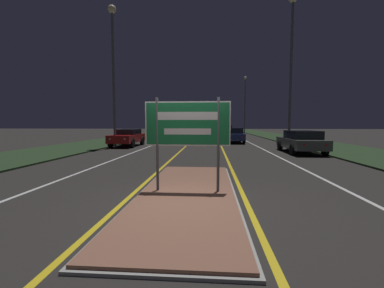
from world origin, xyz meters
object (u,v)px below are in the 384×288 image
Objects in this scene: car_receding_3 at (221,129)px; car_approaching_1 at (189,131)px; streetlight_right_far at (245,98)px; highway_sign at (187,127)px; streetlight_left_near at (113,54)px; car_receding_1 at (233,135)px; streetlight_right_near at (292,45)px; car_receding_0 at (301,141)px; car_approaching_0 at (128,137)px; car_receding_2 at (225,131)px.

car_receding_3 is 0.88× the size of car_approaching_1.
streetlight_right_far is 2.27× the size of car_receding_3.
streetlight_left_near is at bearing 118.47° from highway_sign.
car_receding_1 reaches higher than car_receding_3.
streetlight_right_near is 28.58m from car_receding_3.
car_approaching_0 is (-12.03, 3.74, 0.01)m from car_receding_0.
streetlight_left_near is 16.88m from car_approaching_1.
car_receding_0 is 30.96m from car_receding_3.
car_approaching_0 is (-8.31, -13.05, -0.05)m from car_receding_2.
car_approaching_1 is (-8.57, 14.08, -6.60)m from streetlight_right_near.
streetlight_left_near is 6.21m from car_approaching_0.
car_receding_3 is at bearing 73.10° from streetlight_left_near.
car_receding_2 is (2.33, 26.46, -0.92)m from highway_sign.
car_approaching_1 is at bearing 118.40° from car_receding_1.
car_receding_2 is at bearing -108.93° from streetlight_right_far.
car_receding_0 is 1.00× the size of car_approaching_0.
car_receding_3 reaches higher than car_approaching_0.
car_receding_2 is 13.94m from car_receding_3.
car_receding_1 is (-3.42, 8.17, 0.02)m from car_receding_0.
streetlight_right_near is (6.27, 12.87, 5.67)m from highway_sign.
car_receding_0 is at bearing -83.23° from car_receding_3.
streetlight_left_near is at bearing -101.20° from car_approaching_0.
car_approaching_0 is at bearing 177.51° from streetlight_right_near.
streetlight_left_near is 13.88m from car_receding_0.
car_receding_0 is at bearing -67.28° from car_receding_1.
car_approaching_0 is 14.04m from car_approaching_1.
car_receding_0 is (6.05, 9.66, -0.98)m from highway_sign.
streetlight_right_near is 7.39m from car_receding_0.
streetlight_right_near is 2.55× the size of car_receding_3.
car_approaching_0 is at bearing -107.26° from car_receding_3.
car_receding_3 is (8.73, 28.73, -5.95)m from streetlight_left_near.
streetlight_right_far is 14.86m from car_approaching_1.
car_receding_2 is at bearing 59.66° from streetlight_left_near.
car_receding_1 is 1.09× the size of car_approaching_0.
streetlight_right_near reaches higher than streetlight_left_near.
highway_sign is at bearing -98.40° from car_receding_1.
streetlight_right_far reaches higher than car_approaching_0.
car_receding_2 is at bearing 102.49° from car_receding_0.
streetlight_right_near is 2.47× the size of car_receding_0.
highway_sign reaches higher than car_receding_2.
streetlight_right_near reaches higher than car_receding_2.
car_receding_3 is at bearing 72.74° from car_approaching_0.
streetlight_right_near is 13.95m from car_approaching_0.
streetlight_right_near is 2.25× the size of car_approaching_1.
highway_sign is 0.24× the size of streetlight_right_far.
car_receding_1 is at bearing 34.52° from streetlight_left_near.
car_approaching_1 is (4.02, 15.29, -5.91)m from streetlight_left_near.
car_receding_3 is (0.07, 13.94, -0.06)m from car_receding_2.
car_approaching_1 is (-4.63, 0.49, -0.01)m from car_receding_2.
streetlight_right_far is at bearing 90.03° from streetlight_right_near.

